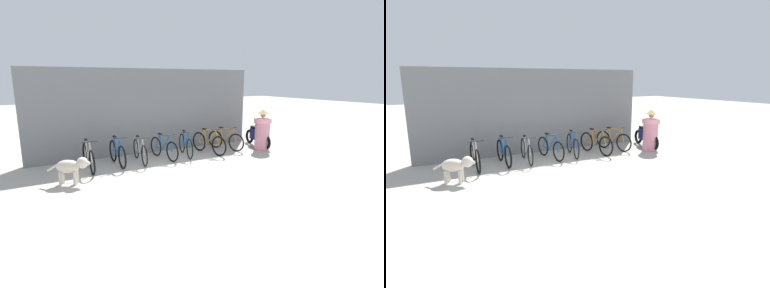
# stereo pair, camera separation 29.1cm
# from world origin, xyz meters

# --- Properties ---
(ground_plane) EXTENTS (60.00, 60.00, 0.00)m
(ground_plane) POSITION_xyz_m (0.00, 0.00, 0.00)
(ground_plane) COLOR #ADA89E
(shop_wall_back) EXTENTS (8.41, 0.20, 3.01)m
(shop_wall_back) POSITION_xyz_m (0.00, 3.51, 1.50)
(shop_wall_back) COLOR slate
(shop_wall_back) RESTS_ON ground
(bicycle_0) EXTENTS (0.46, 1.78, 0.93)m
(bicycle_0) POSITION_xyz_m (-2.50, 2.25, 0.38)
(bicycle_0) COLOR black
(bicycle_0) RESTS_ON ground
(bicycle_1) EXTENTS (0.46, 1.68, 0.93)m
(bicycle_1) POSITION_xyz_m (-1.61, 2.36, 0.38)
(bicycle_1) COLOR black
(bicycle_1) RESTS_ON ground
(bicycle_2) EXTENTS (0.46, 1.73, 0.87)m
(bicycle_2) POSITION_xyz_m (-0.88, 2.33, 0.36)
(bicycle_2) COLOR black
(bicycle_2) RESTS_ON ground
(bicycle_3) EXTENTS (0.46, 1.67, 0.88)m
(bicycle_3) POSITION_xyz_m (-0.03, 2.34, 0.36)
(bicycle_3) COLOR black
(bicycle_3) RESTS_ON ground
(bicycle_4) EXTENTS (0.50, 1.65, 0.91)m
(bicycle_4) POSITION_xyz_m (0.80, 2.33, 0.38)
(bicycle_4) COLOR black
(bicycle_4) RESTS_ON ground
(bicycle_5) EXTENTS (0.47, 1.74, 0.93)m
(bicycle_5) POSITION_xyz_m (1.69, 2.21, 0.38)
(bicycle_5) COLOR black
(bicycle_5) RESTS_ON ground
(bicycle_6) EXTENTS (0.61, 1.58, 0.88)m
(bicycle_6) POSITION_xyz_m (2.58, 2.40, 0.36)
(bicycle_6) COLOR black
(bicycle_6) RESTS_ON ground
(motorcycle) EXTENTS (0.61, 1.85, 1.10)m
(motorcycle) POSITION_xyz_m (4.03, 2.22, 0.43)
(motorcycle) COLOR black
(motorcycle) RESTS_ON ground
(stray_dog) EXTENTS (1.02, 0.64, 0.71)m
(stray_dog) POSITION_xyz_m (-3.12, 1.20, 0.47)
(stray_dog) COLOR beige
(stray_dog) RESTS_ON ground
(person_in_robes) EXTENTS (0.92, 0.92, 1.55)m
(person_in_robes) POSITION_xyz_m (3.81, 1.73, 0.77)
(person_in_robes) COLOR pink
(person_in_robes) RESTS_ON ground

